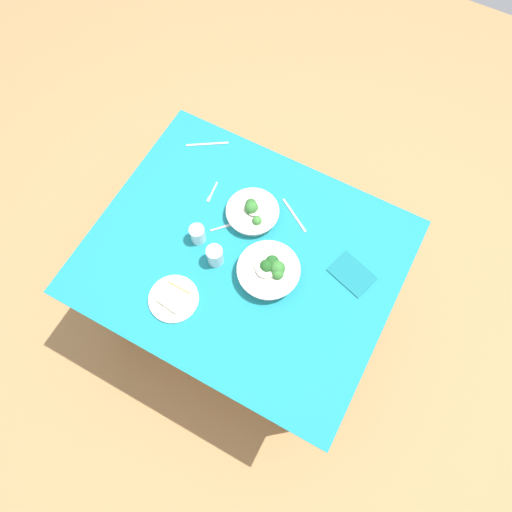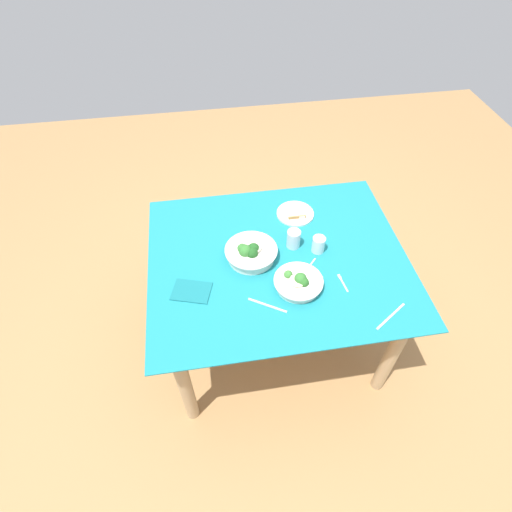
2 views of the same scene
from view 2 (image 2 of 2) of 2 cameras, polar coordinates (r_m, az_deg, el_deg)
ground_plane at (r=2.66m, az=2.49°, el=-11.07°), size 6.00×6.00×0.00m
dining_table at (r=2.14m, az=3.05°, el=-2.22°), size 1.32×1.09×0.75m
broccoli_bowl_far at (r=2.02m, az=-0.77°, el=0.47°), size 0.27×0.27×0.11m
broccoli_bowl_near at (r=1.92m, az=6.03°, el=-3.73°), size 0.24×0.24×0.09m
bread_side_plate at (r=2.29m, az=5.60°, el=6.06°), size 0.21×0.21×0.03m
water_glass_center at (r=2.08m, az=8.86°, el=1.64°), size 0.07×0.07×0.09m
water_glass_side at (r=2.08m, az=5.35°, el=2.44°), size 0.07×0.07×0.10m
fork_by_far_bowl at (r=2.04m, az=7.72°, el=-1.26°), size 0.07×0.08×0.00m
fork_by_near_bowl at (r=1.99m, az=12.17°, el=-3.65°), size 0.02×0.11×0.00m
table_knife_left at (r=1.87m, az=1.62°, el=-7.01°), size 0.17×0.11×0.00m
table_knife_right at (r=1.93m, az=18.57°, el=-8.12°), size 0.18×0.12×0.00m
napkin_folded_upper at (r=1.94m, az=-9.13°, el=-4.95°), size 0.21×0.17×0.01m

